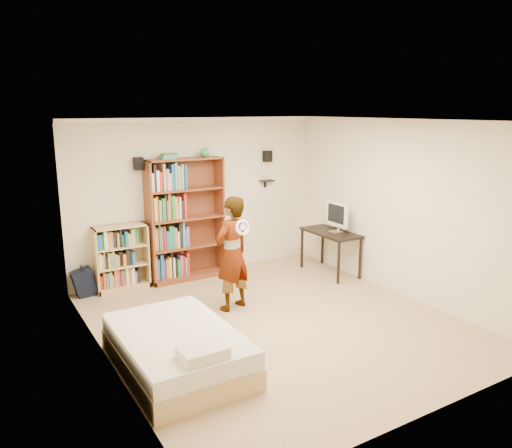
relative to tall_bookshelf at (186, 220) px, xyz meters
The scene contains 14 objects.
ground 2.55m from the tall_bookshelf, 82.14° to the right, with size 4.50×5.00×0.01m, color tan.
room_shell 2.45m from the tall_bookshelf, 82.14° to the right, with size 4.52×5.02×2.71m.
crown_molding 2.85m from the tall_bookshelf, 82.14° to the right, with size 4.50×5.00×0.06m.
speaker_left 1.22m from the tall_bookshelf, behind, with size 0.14×0.12×0.20m, color black.
speaker_right 1.93m from the tall_bookshelf, ahead, with size 0.14×0.12×0.20m, color black.
wall_shelf 1.75m from the tall_bookshelf, ahead, with size 0.25×0.16×0.03m, color black.
tall_bookshelf is the anchor object (origin of this frame).
low_bookshelf 1.22m from the tall_bookshelf, behind, with size 0.84×0.32×1.05m, color tan, non-canonical shape.
computer_desk 2.58m from the tall_bookshelf, 24.50° to the right, with size 0.55×1.11×0.75m, color black, non-canonical shape.
imac 2.57m from the tall_bookshelf, 25.42° to the right, with size 0.10×0.52×0.52m, color white, non-canonical shape.
daybed 3.14m from the tall_bookshelf, 115.38° to the right, with size 1.21×1.86×0.55m, color white, non-canonical shape.
person 1.58m from the tall_bookshelf, 88.71° to the right, with size 0.60×0.40×1.66m, color black.
wii_wheel 1.90m from the tall_bookshelf, 88.93° to the right, with size 0.22×0.22×0.04m, color white.
navy_bag 1.89m from the tall_bookshelf, behind, with size 0.34×0.22×0.46m, color black, non-canonical shape.
Camera 1 is at (-3.49, -5.29, 2.85)m, focal length 35.00 mm.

